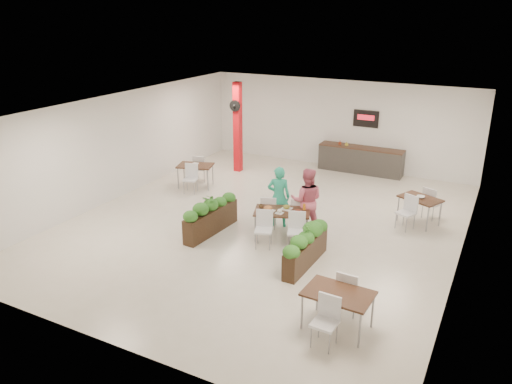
{
  "coord_description": "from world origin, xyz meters",
  "views": [
    {
      "loc": [
        5.58,
        -11.32,
        5.56
      ],
      "look_at": [
        0.0,
        -0.58,
        1.1
      ],
      "focal_mm": 35.0,
      "sensor_mm": 36.0,
      "label": 1
    }
  ],
  "objects_px": {
    "main_table": "(282,215)",
    "diner_man": "(279,197)",
    "planter_right": "(306,246)",
    "side_table_a": "(195,169)",
    "red_column": "(238,126)",
    "service_counter": "(361,159)",
    "diner_woman": "(307,201)",
    "side_table_c": "(338,298)",
    "side_table_b": "(420,202)",
    "planter_left": "(211,214)"
  },
  "relations": [
    {
      "from": "service_counter",
      "to": "side_table_c",
      "type": "relative_size",
      "value": 1.83
    },
    {
      "from": "planter_left",
      "to": "side_table_a",
      "type": "height_order",
      "value": "planter_left"
    },
    {
      "from": "main_table",
      "to": "diner_woman",
      "type": "xyz_separation_m",
      "value": [
        0.41,
        0.66,
        0.24
      ]
    },
    {
      "from": "planter_right",
      "to": "side_table_a",
      "type": "xyz_separation_m",
      "value": [
        -5.27,
        3.37,
        0.12
      ]
    },
    {
      "from": "side_table_b",
      "to": "main_table",
      "type": "bearing_deg",
      "value": -114.53
    },
    {
      "from": "diner_man",
      "to": "planter_left",
      "type": "bearing_deg",
      "value": 21.83
    },
    {
      "from": "main_table",
      "to": "side_table_a",
      "type": "relative_size",
      "value": 1.16
    },
    {
      "from": "diner_woman",
      "to": "side_table_b",
      "type": "bearing_deg",
      "value": -162.92
    },
    {
      "from": "service_counter",
      "to": "planter_right",
      "type": "xyz_separation_m",
      "value": [
        0.89,
        -7.39,
        0.01
      ]
    },
    {
      "from": "service_counter",
      "to": "planter_left",
      "type": "xyz_separation_m",
      "value": [
        -1.99,
        -6.87,
        0.03
      ]
    },
    {
      "from": "service_counter",
      "to": "side_table_a",
      "type": "bearing_deg",
      "value": -137.49
    },
    {
      "from": "main_table",
      "to": "planter_right",
      "type": "xyz_separation_m",
      "value": [
        1.11,
        -1.09,
        -0.14
      ]
    },
    {
      "from": "service_counter",
      "to": "planter_right",
      "type": "bearing_deg",
      "value": -83.16
    },
    {
      "from": "side_table_a",
      "to": "side_table_b",
      "type": "relative_size",
      "value": 1.01
    },
    {
      "from": "main_table",
      "to": "side_table_a",
      "type": "height_order",
      "value": "same"
    },
    {
      "from": "diner_woman",
      "to": "planter_left",
      "type": "xyz_separation_m",
      "value": [
        -2.18,
        -1.22,
        -0.35
      ]
    },
    {
      "from": "service_counter",
      "to": "diner_man",
      "type": "xyz_separation_m",
      "value": [
        -0.61,
        -5.65,
        0.35
      ]
    },
    {
      "from": "main_table",
      "to": "diner_man",
      "type": "height_order",
      "value": "diner_man"
    },
    {
      "from": "red_column",
      "to": "service_counter",
      "type": "xyz_separation_m",
      "value": [
        4.0,
        1.86,
        -1.15
      ]
    },
    {
      "from": "service_counter",
      "to": "diner_man",
      "type": "height_order",
      "value": "service_counter"
    },
    {
      "from": "main_table",
      "to": "diner_man",
      "type": "relative_size",
      "value": 1.15
    },
    {
      "from": "diner_woman",
      "to": "side_table_a",
      "type": "relative_size",
      "value": 1.05
    },
    {
      "from": "diner_man",
      "to": "side_table_c",
      "type": "relative_size",
      "value": 1.03
    },
    {
      "from": "side_table_a",
      "to": "side_table_b",
      "type": "height_order",
      "value": "same"
    },
    {
      "from": "side_table_c",
      "to": "planter_right",
      "type": "bearing_deg",
      "value": 128.83
    },
    {
      "from": "side_table_b",
      "to": "side_table_c",
      "type": "bearing_deg",
      "value": -69.83
    },
    {
      "from": "diner_woman",
      "to": "planter_left",
      "type": "relative_size",
      "value": 0.84
    },
    {
      "from": "planter_right",
      "to": "main_table",
      "type": "bearing_deg",
      "value": 135.53
    },
    {
      "from": "diner_man",
      "to": "side_table_c",
      "type": "xyz_separation_m",
      "value": [
        2.92,
        -3.72,
        -0.21
      ]
    },
    {
      "from": "red_column",
      "to": "diner_woman",
      "type": "bearing_deg",
      "value": -42.12
    },
    {
      "from": "side_table_a",
      "to": "side_table_b",
      "type": "distance_m",
      "value": 7.13
    },
    {
      "from": "service_counter",
      "to": "side_table_b",
      "type": "xyz_separation_m",
      "value": [
        2.73,
        -3.74,
        0.13
      ]
    },
    {
      "from": "planter_left",
      "to": "side_table_b",
      "type": "height_order",
      "value": "planter_left"
    },
    {
      "from": "side_table_c",
      "to": "side_table_a",
      "type": "bearing_deg",
      "value": 144.43
    },
    {
      "from": "planter_left",
      "to": "side_table_c",
      "type": "distance_m",
      "value": 4.97
    },
    {
      "from": "red_column",
      "to": "side_table_a",
      "type": "height_order",
      "value": "red_column"
    },
    {
      "from": "side_table_a",
      "to": "side_table_b",
      "type": "bearing_deg",
      "value": -15.2
    },
    {
      "from": "main_table",
      "to": "diner_man",
      "type": "bearing_deg",
      "value": 120.82
    },
    {
      "from": "diner_man",
      "to": "side_table_c",
      "type": "bearing_deg",
      "value": 108.39
    },
    {
      "from": "red_column",
      "to": "main_table",
      "type": "distance_m",
      "value": 5.92
    },
    {
      "from": "diner_man",
      "to": "side_table_b",
      "type": "distance_m",
      "value": 3.86
    },
    {
      "from": "planter_right",
      "to": "side_table_b",
      "type": "height_order",
      "value": "planter_right"
    },
    {
      "from": "side_table_a",
      "to": "diner_man",
      "type": "bearing_deg",
      "value": -40.77
    },
    {
      "from": "main_table",
      "to": "planter_right",
      "type": "height_order",
      "value": "planter_right"
    },
    {
      "from": "side_table_c",
      "to": "main_table",
      "type": "bearing_deg",
      "value": 132.61
    },
    {
      "from": "red_column",
      "to": "side_table_c",
      "type": "height_order",
      "value": "red_column"
    },
    {
      "from": "diner_woman",
      "to": "side_table_c",
      "type": "xyz_separation_m",
      "value": [
        2.12,
        -3.72,
        -0.25
      ]
    },
    {
      "from": "diner_man",
      "to": "planter_right",
      "type": "distance_m",
      "value": 2.32
    },
    {
      "from": "main_table",
      "to": "side_table_c",
      "type": "height_order",
      "value": "same"
    },
    {
      "from": "red_column",
      "to": "side_table_a",
      "type": "bearing_deg",
      "value": -100.24
    }
  ]
}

